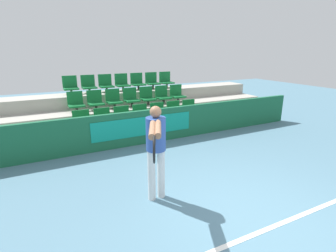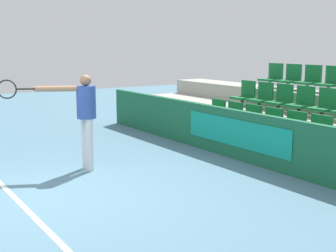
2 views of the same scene
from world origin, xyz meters
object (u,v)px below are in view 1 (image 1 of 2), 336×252
Objects in this scene: stadium_chair_15 at (89,85)px; stadium_chair_14 at (70,86)px; stadium_chair_6 at (190,110)px; stadium_chair_8 at (95,101)px; stadium_chair_3 at (141,115)px; stadium_chair_17 at (122,83)px; stadium_chair_5 at (175,111)px; stadium_chair_19 at (152,81)px; stadium_chair_12 at (163,95)px; stadium_chair_11 at (147,96)px; stadium_chair_0 at (82,122)px; stadium_chair_7 at (76,103)px; stadium_chair_20 at (166,80)px; stadium_chair_16 at (106,84)px; stadium_chair_2 at (123,117)px; stadium_chair_13 at (177,94)px; stadium_chair_9 at (114,99)px; tennis_player at (156,144)px; stadium_chair_4 at (158,113)px; stadium_chair_18 at (138,82)px; stadium_chair_1 at (103,120)px; stadium_chair_10 at (131,98)px.

stadium_chair_14 is at bearing 180.00° from stadium_chair_15.
stadium_chair_6 is 2.97m from stadium_chair_8.
stadium_chair_17 reaches higher than stadium_chair_3.
stadium_chair_14 reaches higher than stadium_chair_5.
stadium_chair_17 and stadium_chair_19 have the same top height.
stadium_chair_5 is 3.39m from stadium_chair_14.
stadium_chair_19 reaches higher than stadium_chair_12.
stadium_chair_14 reaches higher than stadium_chair_11.
stadium_chair_11 is (2.25, 0.87, 0.38)m from stadium_chair_0.
stadium_chair_6 is at bearing -14.43° from stadium_chair_7.
stadium_chair_20 is at bearing 14.43° from stadium_chair_7.
stadium_chair_16 is 1.00× the size of stadium_chair_19.
stadium_chair_2 and stadium_chair_3 have the same top height.
stadium_chair_5 is 1.10m from stadium_chair_13.
stadium_chair_3 is 1.10m from stadium_chair_9.
stadium_chair_8 is 0.35× the size of tennis_player.
stadium_chair_17 reaches higher than stadium_chair_12.
stadium_chair_5 is 1.90m from stadium_chair_19.
stadium_chair_14 is at bearing 152.77° from stadium_chair_6.
stadium_chair_4 and stadium_chair_6 have the same top height.
stadium_chair_2 is 1.00× the size of stadium_chair_3.
stadium_chair_17 is (-1.12, 1.74, 0.76)m from stadium_chair_5.
stadium_chair_4 is at bearing -90.00° from stadium_chair_18.
stadium_chair_7 is at bearing -152.77° from stadium_chair_17.
stadium_chair_19 reaches higher than stadium_chair_9.
stadium_chair_18 is 5.40m from tennis_player.
stadium_chair_15 is 2.25m from stadium_chair_19.
stadium_chair_12 is 1.00× the size of stadium_chair_18.
stadium_chair_14 is at bearing 180.00° from stadium_chair_20.
stadium_chair_12 is (2.81, 0.87, 0.38)m from stadium_chair_0.
stadium_chair_5 is (2.25, 0.00, 0.00)m from stadium_chair_1.
stadium_chair_10 is 1.00× the size of stadium_chair_20.
stadium_chair_4 is at bearing -107.95° from stadium_chair_19.
stadium_chair_4 and stadium_chair_5 have the same top height.
stadium_chair_15 is (-2.25, 0.87, 0.38)m from stadium_chair_12.
stadium_chair_10 is 1.12m from stadium_chair_12.
stadium_chair_15 is at bearing 72.05° from stadium_chair_0.
tennis_player is (0.63, -5.14, -0.37)m from stadium_chair_14.
stadium_chair_1 is 1.98m from stadium_chair_14.
stadium_chair_17 reaches higher than stadium_chair_11.
stadium_chair_7 is at bearing -142.34° from stadium_chair_16.
stadium_chair_16 is (1.12, 1.74, 0.76)m from stadium_chair_0.
stadium_chair_18 is (0.00, 0.87, 0.38)m from stadium_chair_11.
stadium_chair_5 is at bearing -45.82° from stadium_chair_16.
stadium_chair_13 reaches higher than stadium_chair_1.
stadium_chair_9 is at bearing 142.34° from stadium_chair_4.
stadium_chair_11 reaches higher than stadium_chair_3.
stadium_chair_8 is at bearing 158.90° from stadium_chair_5.
stadium_chair_16 is 0.35× the size of tennis_player.
stadium_chair_4 is 1.90m from stadium_chair_18.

